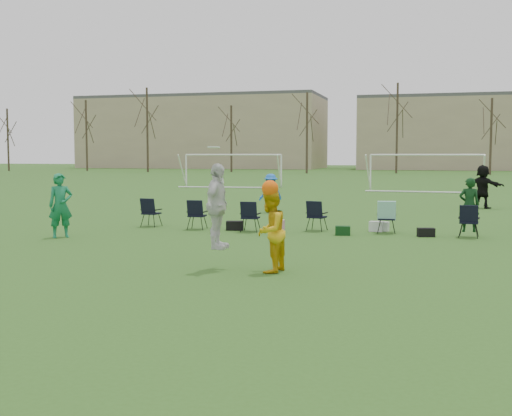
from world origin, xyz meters
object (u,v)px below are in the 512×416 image
(fielder_green_near, at_px, (61,205))
(goal_left, at_px, (233,161))
(center_contest, at_px, (245,219))
(goal_mid, at_px, (426,162))
(fielder_black, at_px, (483,187))
(fielder_blue, at_px, (271,193))

(fielder_green_near, height_order, goal_left, goal_left)
(center_contest, bearing_deg, goal_left, 107.83)
(fielder_green_near, distance_m, center_contest, 7.76)
(center_contest, xyz_separation_m, goal_mid, (3.34, 31.15, 0.81))
(fielder_black, bearing_deg, center_contest, 102.16)
(fielder_green_near, relative_size, fielder_blue, 1.16)
(goal_left, distance_m, goal_mid, 14.14)
(fielder_black, xyz_separation_m, center_contest, (-5.97, -17.82, 0.13))
(fielder_green_near, bearing_deg, fielder_black, 5.92)
(fielder_black, xyz_separation_m, goal_left, (-16.64, 15.33, 0.94))
(fielder_blue, relative_size, goal_mid, 0.22)
(goal_mid, bearing_deg, goal_left, 175.87)
(fielder_green_near, distance_m, goal_mid, 29.18)
(fielder_blue, distance_m, goal_left, 21.43)
(fielder_blue, bearing_deg, fielder_black, 163.15)
(fielder_black, height_order, center_contest, center_contest)
(fielder_blue, xyz_separation_m, goal_mid, (6.10, 17.89, 1.11))
(fielder_green_near, relative_size, fielder_black, 0.96)
(fielder_green_near, bearing_deg, goal_left, 55.73)
(center_contest, bearing_deg, fielder_black, 71.47)
(center_contest, bearing_deg, goal_mid, 83.88)
(fielder_black, relative_size, goal_left, 0.27)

